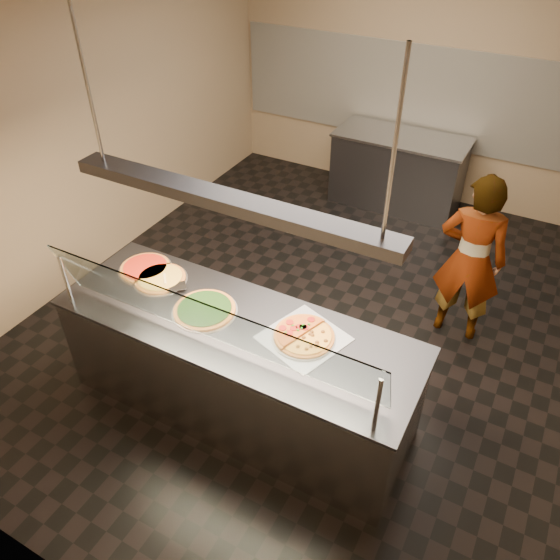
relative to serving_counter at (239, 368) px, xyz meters
The scene contains 19 objects.
ground 1.40m from the serving_counter, 88.43° to the left, with size 5.00×6.00×0.02m, color black.
wall_back 4.45m from the serving_counter, 89.52° to the left, with size 5.00×0.02×3.00m, color #9D8465.
wall_front 1.98m from the serving_counter, 88.78° to the right, with size 5.00×0.02×3.00m, color #9D8465.
wall_left 2.99m from the serving_counter, 151.97° to the left, with size 0.02×6.00×3.00m, color #9D8465.
tile_band 4.38m from the serving_counter, 89.52° to the left, with size 4.90×0.02×1.20m, color silver.
serving_counter is the anchor object (origin of this frame).
sneeze_guard 0.83m from the serving_counter, 90.00° to the right, with size 2.53×0.18×0.54m.
perforated_tray 0.70m from the serving_counter, 11.40° to the left, with size 0.65×0.65×0.01m.
half_pizza_pepperoni 0.65m from the serving_counter, 14.34° to the left, with size 0.34×0.47×0.05m.
half_pizza_sausage 0.79m from the serving_counter, ahead, with size 0.34×0.47×0.04m.
pizza_spinach 0.56m from the serving_counter, behind, with size 0.49×0.49×0.03m.
pizza_cheese 0.96m from the serving_counter, 168.87° to the left, with size 0.43×0.43×0.03m.
pizza_tomato 1.14m from the serving_counter, 168.07° to the left, with size 0.44×0.44×0.03m.
pizza_spatula 0.87m from the serving_counter, 168.82° to the left, with size 0.28×0.17×0.02m.
prep_table 3.87m from the serving_counter, 90.33° to the left, with size 1.63×0.74×0.93m.
worker 2.25m from the serving_counter, 53.99° to the left, with size 0.60×0.39×1.65m, color #27272C.
heat_lamp_housing 1.48m from the serving_counter, behind, with size 2.30×0.18×0.08m, color #424248.
lamp_rod_left 2.26m from the serving_counter, behind, with size 0.02×0.02×1.01m, color #B7B7BC.
lamp_rod_right 2.26m from the serving_counter, ahead, with size 0.02×0.02×1.01m, color #B7B7BC.
Camera 1 is at (1.66, -3.76, 3.62)m, focal length 35.00 mm.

